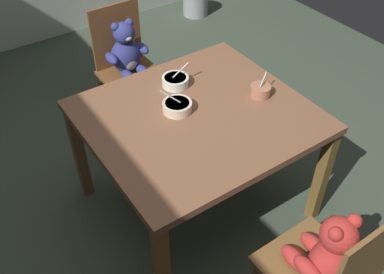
{
  "coord_description": "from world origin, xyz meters",
  "views": [
    {
      "loc": [
        -1.02,
        -1.44,
        2.12
      ],
      "look_at": [
        0.0,
        0.05,
        0.51
      ],
      "focal_mm": 40.83,
      "sensor_mm": 36.0,
      "label": 1
    }
  ],
  "objects": [
    {
      "name": "teddy_chair_near_front",
      "position": [
        0.0,
        -0.94,
        0.55
      ],
      "size": [
        0.4,
        0.41,
        0.93
      ],
      "rotation": [
        0.0,
        0.0,
        1.58
      ],
      "color": "brown",
      "rests_on": "ground_plane"
    },
    {
      "name": "teddy_chair_far_center",
      "position": [
        0.07,
        0.93,
        0.55
      ],
      "size": [
        0.4,
        0.38,
        0.89
      ],
      "rotation": [
        0.0,
        0.0,
        -1.56
      ],
      "color": "brown",
      "rests_on": "ground_plane"
    },
    {
      "name": "porridge_bowl_white_far_center",
      "position": [
        0.04,
        0.28,
        0.74
      ],
      "size": [
        0.16,
        0.15,
        0.13
      ],
      "color": "silver",
      "rests_on": "dining_table"
    },
    {
      "name": "dining_table",
      "position": [
        0.0,
        0.0,
        0.63
      ],
      "size": [
        1.12,
        1.02,
        0.71
      ],
      "color": "brown",
      "rests_on": "ground_plane"
    },
    {
      "name": "metal_pail",
      "position": [
        1.47,
        2.15,
        0.13
      ],
      "size": [
        0.26,
        0.26,
        0.26
      ],
      "primitive_type": "cylinder",
      "color": "#93969B",
      "rests_on": "ground_plane"
    },
    {
      "name": "porridge_bowl_terracotta_near_right",
      "position": [
        0.37,
        -0.06,
        0.74
      ],
      "size": [
        0.11,
        0.11,
        0.12
      ],
      "color": "#B07053",
      "rests_on": "dining_table"
    },
    {
      "name": "porridge_bowl_cream_center",
      "position": [
        -0.07,
        0.08,
        0.74
      ],
      "size": [
        0.15,
        0.15,
        0.13
      ],
      "color": "beige",
      "rests_on": "dining_table"
    },
    {
      "name": "ground_plane",
      "position": [
        0.0,
        0.0,
        -0.02
      ],
      "size": [
        5.2,
        5.2,
        0.04
      ],
      "color": "#3D4A3A"
    }
  ]
}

